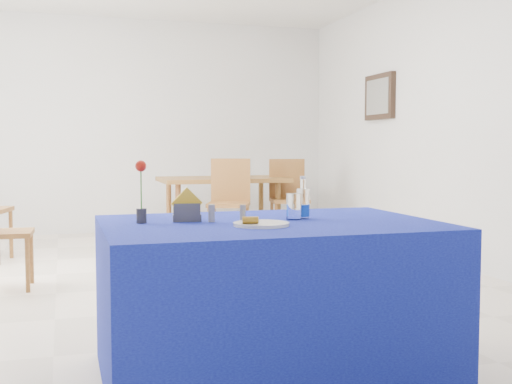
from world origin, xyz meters
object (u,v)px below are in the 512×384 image
Objects in this scene: water_bottle at (303,204)px; oak_table at (222,184)px; blue_table at (270,299)px; chair_bg_left at (230,196)px; plate at (261,224)px; chair_bg_right at (288,193)px.

water_bottle is 0.14× the size of oak_table.
chair_bg_left is at bearing 78.28° from blue_table.
chair_bg_left reaches higher than blue_table.
chair_bg_left reaches higher than oak_table.
blue_table is 1.07× the size of oak_table.
water_bottle is at bearing 38.61° from plate.
water_bottle reaches higher than blue_table.
chair_bg_left is (0.91, 4.10, -0.19)m from plate.
water_bottle is (0.21, 0.10, 0.45)m from blue_table.
oak_table is at bearing 78.98° from blue_table.
plate is 0.42m from blue_table.
oak_table is at bearing 81.29° from water_bottle.
water_bottle is 0.22× the size of chair_bg_left.
chair_bg_right is (1.45, 4.27, -0.27)m from water_bottle.
plate is at bearing -81.29° from chair_bg_left.
water_bottle is 4.52m from chair_bg_right.
chair_bg_right is at bearing 71.20° from water_bottle.
blue_table is at bearing 57.66° from plate.
plate is at bearing -122.34° from blue_table.
chair_bg_left is 0.93m from chair_bg_right.
chair_bg_left is (0.61, 3.86, -0.26)m from water_bottle.
water_bottle is at bearing -98.44° from chair_bg_right.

